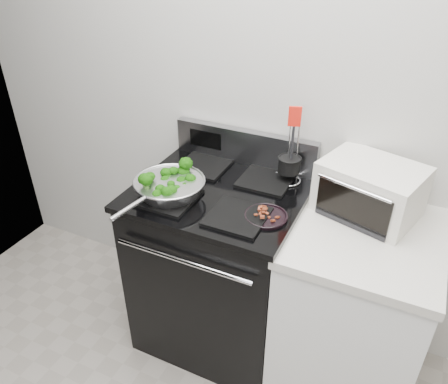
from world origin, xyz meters
The scene contains 8 objects.
back_wall centered at (0.00, 1.75, 1.35)m, with size 4.00×0.02×2.70m, color #B9B6AF.
gas_range centered at (-0.30, 1.41, 0.49)m, with size 0.79×0.69×1.13m.
counter centered at (0.39, 1.41, 0.46)m, with size 0.62×0.68×0.92m.
skillet centered at (-0.48, 1.27, 1.00)m, with size 0.33×0.52×0.07m.
broccoli_pile centered at (-0.48, 1.27, 1.02)m, with size 0.26×0.26×0.09m, color black, non-canonical shape.
bacon_plate centered at (-0.02, 1.29, 0.97)m, with size 0.19×0.19×0.04m.
utensil_holder centered at (-0.03, 1.63, 1.02)m, with size 0.13×0.13×0.39m.
toaster_oven centered at (0.35, 1.57, 1.04)m, with size 0.47×0.41×0.23m.
Camera 1 is at (0.46, -0.15, 2.02)m, focal length 35.00 mm.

